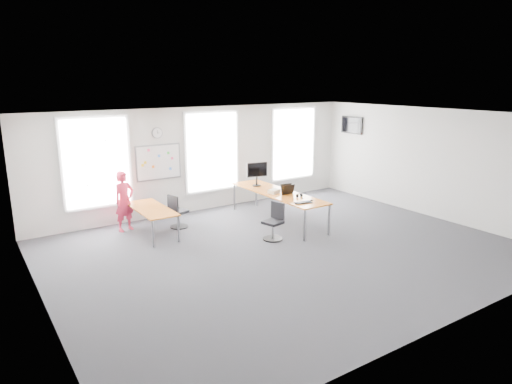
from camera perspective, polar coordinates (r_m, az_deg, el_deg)
floor at (r=10.41m, az=3.69°, el=-7.22°), size 10.00×10.00×0.00m
ceiling at (r=9.74m, az=3.96°, el=9.48°), size 10.00×10.00×0.00m
wall_back at (r=13.30m, az=-6.71°, el=4.09°), size 10.00×0.00×10.00m
wall_front at (r=7.33m, az=23.21°, el=-5.11°), size 10.00×0.00×10.00m
wall_left at (r=8.07m, az=-25.75°, el=-3.67°), size 0.00×10.00×10.00m
wall_right at (r=13.55m, az=20.92°, el=3.44°), size 0.00×10.00×10.00m
window_left at (r=12.20m, az=-19.33°, el=3.47°), size 1.60×0.06×2.20m
window_mid at (r=13.38m, az=-5.53°, el=5.05°), size 1.60×0.06×2.20m
window_right at (r=15.01m, az=4.67°, el=6.03°), size 1.60×0.06×2.20m
desk_right at (r=12.21m, az=2.72°, el=-0.26°), size 0.89×3.35×0.81m
desk_left at (r=11.48m, az=-12.95°, el=-2.25°), size 0.75×1.87×0.68m
chair_right at (r=10.96m, az=2.28°, el=-3.94°), size 0.50×0.49×0.89m
chair_left at (r=11.95m, az=-9.84°, el=-2.64°), size 0.50×0.50×0.88m
person at (r=11.93m, az=-16.13°, el=-1.10°), size 0.65×0.53×1.54m
whiteboard at (r=12.72m, az=-12.08°, el=3.66°), size 1.20×0.03×0.90m
wall_clock at (r=12.61m, az=-12.27°, el=7.24°), size 0.30×0.04×0.30m
tv at (r=15.32m, az=11.90°, el=8.20°), size 0.06×0.90×0.55m
keyboard at (r=11.17m, az=5.93°, el=-1.33°), size 0.46×0.28×0.02m
mouse at (r=11.37m, az=6.95°, el=-1.04°), size 0.07×0.10×0.04m
lens_cap at (r=11.62m, az=5.87°, el=-0.76°), size 0.08×0.08×0.01m
headphones at (r=11.72m, az=5.43°, el=-0.42°), size 0.16×0.09×0.10m
laptop_sleeve at (r=11.95m, az=3.96°, el=0.33°), size 0.34×0.20×0.27m
paper_stack at (r=12.07m, az=2.26°, el=0.08°), size 0.33×0.28×0.10m
monitor at (r=12.81m, az=0.12°, el=2.52°), size 0.60×0.25×0.67m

